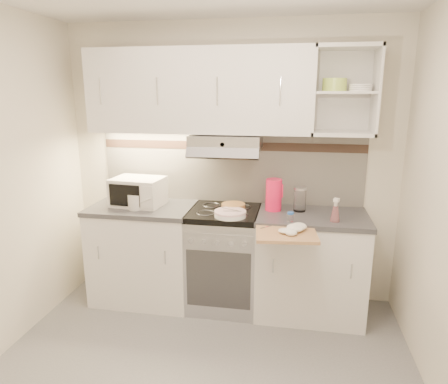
% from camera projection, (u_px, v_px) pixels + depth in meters
% --- Properties ---
extents(room_shell, '(3.04, 2.84, 2.52)m').
position_uv_depth(room_shell, '(205.00, 134.00, 2.58)').
color(room_shell, silver).
rests_on(room_shell, ground).
extents(base_cabinet_left, '(0.90, 0.60, 0.86)m').
position_uv_depth(base_cabinet_left, '(145.00, 254.00, 3.70)').
color(base_cabinet_left, white).
rests_on(base_cabinet_left, ground).
extents(worktop_left, '(0.92, 0.62, 0.04)m').
position_uv_depth(worktop_left, '(143.00, 208.00, 3.59)').
color(worktop_left, '#47474C').
rests_on(worktop_left, base_cabinet_left).
extents(base_cabinet_right, '(0.90, 0.60, 0.86)m').
position_uv_depth(base_cabinet_right, '(310.00, 266.00, 3.45)').
color(base_cabinet_right, white).
rests_on(base_cabinet_right, ground).
extents(worktop_right, '(0.92, 0.62, 0.04)m').
position_uv_depth(worktop_right, '(312.00, 217.00, 3.34)').
color(worktop_right, '#47474C').
rests_on(worktop_right, base_cabinet_right).
extents(electric_range, '(0.60, 0.60, 0.90)m').
position_uv_depth(electric_range, '(224.00, 258.00, 3.57)').
color(electric_range, '#B7B7BC').
rests_on(electric_range, ground).
extents(microwave, '(0.47, 0.37, 0.25)m').
position_uv_depth(microwave, '(138.00, 192.00, 3.58)').
color(microwave, silver).
rests_on(microwave, worktop_left).
extents(watering_can, '(0.24, 0.13, 0.21)m').
position_uv_depth(watering_can, '(136.00, 201.00, 3.46)').
color(watering_can, silver).
rests_on(watering_can, worktop_left).
extents(plate_stack, '(0.26, 0.26, 0.06)m').
position_uv_depth(plate_stack, '(230.00, 214.00, 3.27)').
color(plate_stack, white).
rests_on(plate_stack, electric_range).
extents(bread_loaf, '(0.21, 0.21, 0.05)m').
position_uv_depth(bread_loaf, '(233.00, 207.00, 3.47)').
color(bread_loaf, '#9A593C').
rests_on(bread_loaf, electric_range).
extents(pink_pitcher, '(0.15, 0.14, 0.27)m').
position_uv_depth(pink_pitcher, '(274.00, 195.00, 3.42)').
color(pink_pitcher, '#FF174C').
rests_on(pink_pitcher, worktop_right).
extents(glass_jar, '(0.11, 0.11, 0.21)m').
position_uv_depth(glass_jar, '(300.00, 199.00, 3.40)').
color(glass_jar, white).
rests_on(glass_jar, worktop_right).
extents(spice_jar, '(0.05, 0.05, 0.08)m').
position_uv_depth(spice_jar, '(290.00, 217.00, 3.14)').
color(spice_jar, silver).
rests_on(spice_jar, worktop_right).
extents(spray_bottle, '(0.08, 0.08, 0.20)m').
position_uv_depth(spray_bottle, '(335.00, 212.00, 3.14)').
color(spray_bottle, '#D7818C').
rests_on(spray_bottle, worktop_right).
extents(cutting_board, '(0.48, 0.44, 0.02)m').
position_uv_depth(cutting_board, '(286.00, 233.00, 2.97)').
color(cutting_board, tan).
rests_on(cutting_board, base_cabinet_right).
extents(dish_towel, '(0.28, 0.25, 0.07)m').
position_uv_depth(dish_towel, '(292.00, 228.00, 2.95)').
color(dish_towel, white).
rests_on(dish_towel, cutting_board).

